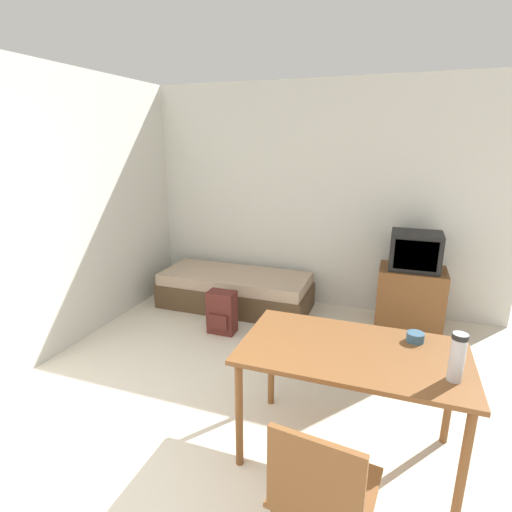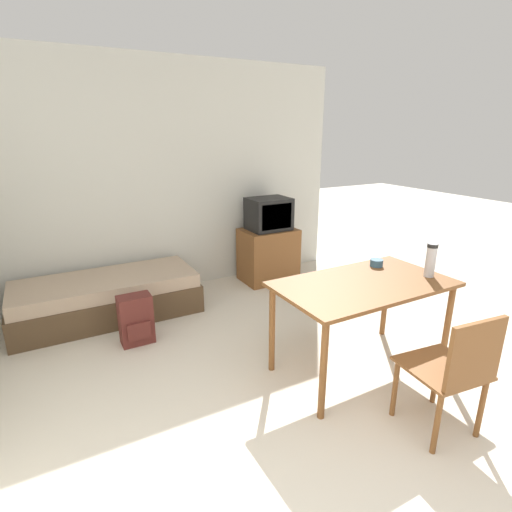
% 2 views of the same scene
% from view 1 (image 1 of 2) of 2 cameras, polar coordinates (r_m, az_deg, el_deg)
% --- Properties ---
extents(wall_back, '(4.80, 0.06, 2.70)m').
position_cam_1_polar(wall_back, '(4.99, 6.65, 8.36)').
color(wall_back, silver).
rests_on(wall_back, ground_plane).
extents(wall_left, '(0.06, 4.91, 2.70)m').
position_cam_1_polar(wall_left, '(4.21, -27.16, 5.25)').
color(wall_left, silver).
rests_on(wall_left, ground_plane).
extents(daybed, '(1.86, 0.78, 0.44)m').
position_cam_1_polar(daybed, '(5.02, -2.99, -4.89)').
color(daybed, '#4C3823').
rests_on(daybed, ground_plane).
extents(tv, '(0.69, 0.50, 1.09)m').
position_cam_1_polar(tv, '(4.69, 21.30, -4.02)').
color(tv, brown).
rests_on(tv, ground_plane).
extents(dining_table, '(1.38, 0.78, 0.77)m').
position_cam_1_polar(dining_table, '(2.66, 13.52, -14.44)').
color(dining_table, brown).
rests_on(dining_table, ground_plane).
extents(wooden_chair, '(0.50, 0.50, 0.88)m').
position_cam_1_polar(wooden_chair, '(2.10, 9.21, -30.39)').
color(wooden_chair, brown).
rests_on(wooden_chair, ground_plane).
extents(thermos_flask, '(0.08, 0.08, 0.28)m').
position_cam_1_polar(thermos_flask, '(2.43, 26.84, -12.52)').
color(thermos_flask, '#B7B7BC').
rests_on(thermos_flask, dining_table).
extents(mate_bowl, '(0.11, 0.11, 0.06)m').
position_cam_1_polar(mate_bowl, '(2.81, 21.80, -10.71)').
color(mate_bowl, '#335670').
rests_on(mate_bowl, dining_table).
extents(backpack, '(0.30, 0.21, 0.47)m').
position_cam_1_polar(backpack, '(4.37, -4.90, -8.04)').
color(backpack, '#56231E').
rests_on(backpack, ground_plane).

